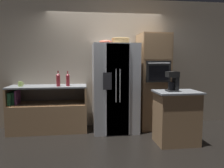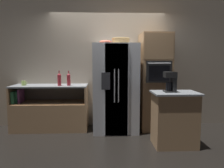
{
  "view_description": "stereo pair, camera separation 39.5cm",
  "coord_description": "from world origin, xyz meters",
  "views": [
    {
      "loc": [
        -0.51,
        -4.37,
        1.47
      ],
      "look_at": [
        0.07,
        -0.02,
        0.99
      ],
      "focal_mm": 35.0,
      "sensor_mm": 36.0,
      "label": 1
    },
    {
      "loc": [
        -0.11,
        -4.41,
        1.47
      ],
      "look_at": [
        0.07,
        -0.02,
        0.99
      ],
      "focal_mm": 35.0,
      "sensor_mm": 36.0,
      "label": 2
    }
  ],
  "objects": [
    {
      "name": "island_counter",
      "position": [
        1.11,
        -0.81,
        0.47
      ],
      "size": [
        0.76,
        0.56,
        0.93
      ],
      "color": "#A87F56",
      "rests_on": "ground_plane"
    },
    {
      "name": "bottle_tall",
      "position": [
        -0.81,
        0.08,
        1.08
      ],
      "size": [
        0.07,
        0.07,
        0.3
      ],
      "color": "maroon",
      "rests_on": "counter_left"
    },
    {
      "name": "mug",
      "position": [
        -1.75,
        0.15,
        1.0
      ],
      "size": [
        0.12,
        0.08,
        0.1
      ],
      "color": "#B2D166",
      "rests_on": "counter_left"
    },
    {
      "name": "counter_left",
      "position": [
        -1.24,
        0.18,
        0.35
      ],
      "size": [
        1.56,
        0.59,
        0.95
      ],
      "color": "#A87F56",
      "rests_on": "ground_plane"
    },
    {
      "name": "ground_plane",
      "position": [
        0.0,
        0.0,
        0.0
      ],
      "size": [
        20.0,
        20.0,
        0.0
      ],
      "primitive_type": "plane",
      "color": "black"
    },
    {
      "name": "fruit_bowl",
      "position": [
        -0.06,
        0.0,
        1.83
      ],
      "size": [
        0.25,
        0.25,
        0.07
      ],
      "color": "#DB664C",
      "rests_on": "refrigerator"
    },
    {
      "name": "coffee_maker",
      "position": [
        1.04,
        -0.8,
        1.12
      ],
      "size": [
        0.19,
        0.18,
        0.34
      ],
      "color": "black",
      "rests_on": "island_counter"
    },
    {
      "name": "wall_back",
      "position": [
        0.0,
        0.5,
        1.4
      ],
      "size": [
        12.0,
        0.06,
        2.8
      ],
      "color": "tan",
      "rests_on": "ground_plane"
    },
    {
      "name": "wicker_basket",
      "position": [
        0.25,
        0.02,
        1.86
      ],
      "size": [
        0.37,
        0.37,
        0.12
      ],
      "color": "tan",
      "rests_on": "refrigerator"
    },
    {
      "name": "wall_oven",
      "position": [
        0.98,
        0.15,
        1.02
      ],
      "size": [
        0.61,
        0.71,
        2.02
      ],
      "color": "#A87F56",
      "rests_on": "ground_plane"
    },
    {
      "name": "refrigerator",
      "position": [
        0.15,
        0.07,
        0.9
      ],
      "size": [
        0.91,
        0.83,
        1.8
      ],
      "color": "silver",
      "rests_on": "ground_plane"
    },
    {
      "name": "bottle_short",
      "position": [
        -1.0,
        0.06,
        1.09
      ],
      "size": [
        0.08,
        0.08,
        0.31
      ],
      "color": "maroon",
      "rests_on": "counter_left"
    }
  ]
}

